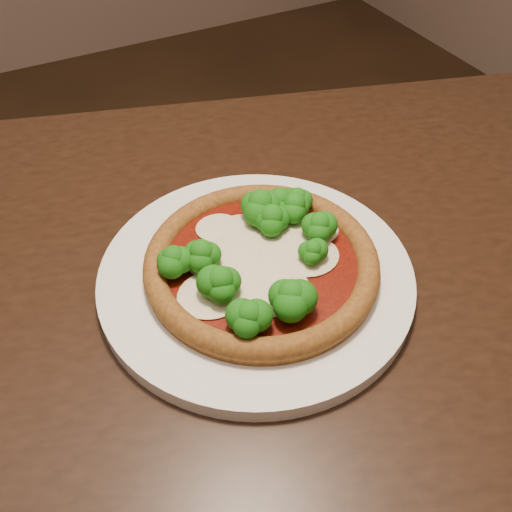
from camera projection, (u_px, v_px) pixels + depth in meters
name	position (u px, v px, depth m)	size (l,w,h in m)	color
floor	(124.00, 470.00, 1.25)	(4.00, 4.00, 0.00)	black
dining_table	(244.00, 318.00, 0.72)	(1.48, 1.10, 0.75)	black
plate	(256.00, 276.00, 0.63)	(0.35, 0.35, 0.02)	white
pizza	(261.00, 257.00, 0.61)	(0.25, 0.25, 0.06)	brown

